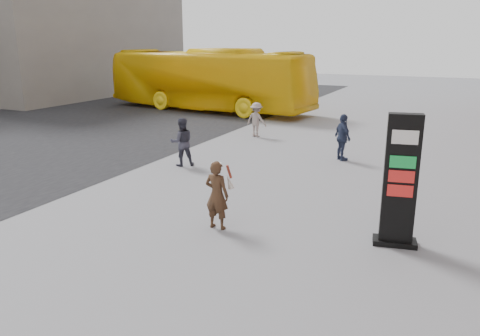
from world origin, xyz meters
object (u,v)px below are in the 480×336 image
at_px(pedestrian_b, 256,120).
at_px(pedestrian_a, 182,142).
at_px(woman, 217,194).
at_px(pedestrian_c, 343,137).
at_px(bus, 208,80).
at_px(info_pylon, 400,181).

bearing_deg(pedestrian_b, pedestrian_a, 96.76).
distance_m(woman, pedestrian_a, 5.63).
bearing_deg(woman, pedestrian_c, -96.25).
height_order(pedestrian_a, pedestrian_b, pedestrian_a).
xyz_separation_m(woman, pedestrian_c, (1.09, 7.33, 0.02)).
bearing_deg(woman, pedestrian_a, -47.83).
bearing_deg(woman, pedestrian_b, -69.34).
xyz_separation_m(pedestrian_a, pedestrian_c, (4.71, 3.01, 0.01)).
height_order(bus, pedestrian_b, bus).
height_order(info_pylon, pedestrian_b, info_pylon).
bearing_deg(bus, pedestrian_a, -147.58).
bearing_deg(pedestrian_a, pedestrian_c, 171.98).
xyz_separation_m(pedestrian_a, pedestrian_b, (0.30, 5.61, -0.07)).
xyz_separation_m(info_pylon, pedestrian_a, (-7.38, 3.53, -0.55)).
distance_m(info_pylon, pedestrian_b, 11.57).
bearing_deg(pedestrian_c, bus, 7.73).
bearing_deg(info_pylon, pedestrian_b, 117.11).
bearing_deg(pedestrian_c, pedestrian_a, 80.89).
relative_size(bus, pedestrian_c, 7.97).
relative_size(info_pylon, woman, 1.75).
bearing_deg(woman, info_pylon, -165.98).
distance_m(info_pylon, woman, 3.88).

